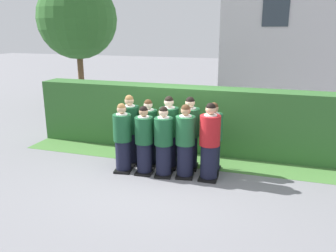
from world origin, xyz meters
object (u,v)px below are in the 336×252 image
at_px(student_front_row_3, 185,143).
at_px(student_in_red_blazer, 210,144).
at_px(student_front_row_0, 123,139).
at_px(student_front_row_1, 144,142).
at_px(student_rear_row_0, 130,131).
at_px(student_rear_row_2, 169,134).
at_px(student_front_row_2, 164,143).
at_px(student_rear_row_3, 190,135).
at_px(student_rear_row_4, 213,139).
at_px(student_rear_row_1, 149,134).

relative_size(student_front_row_3, student_in_red_blazer, 0.96).
relative_size(student_front_row_0, student_front_row_1, 1.02).
xyz_separation_m(student_front_row_0, student_rear_row_0, (-0.03, 0.49, 0.04)).
relative_size(student_rear_row_0, student_rear_row_2, 0.99).
height_order(student_front_row_0, student_front_row_3, student_front_row_3).
distance_m(student_front_row_2, student_front_row_3, 0.46).
bearing_deg(student_rear_row_3, student_rear_row_4, 0.60).
bearing_deg(student_front_row_1, student_rear_row_4, 23.07).
xyz_separation_m(student_in_red_blazer, student_rear_row_0, (-1.95, 0.35, -0.01)).
bearing_deg(student_front_row_2, student_front_row_1, -179.15).
bearing_deg(student_rear_row_1, student_rear_row_4, 3.35).
height_order(student_front_row_0, student_rear_row_0, student_rear_row_0).
relative_size(student_in_red_blazer, student_rear_row_3, 1.00).
distance_m(student_rear_row_0, student_rear_row_3, 1.41).
relative_size(student_front_row_0, student_rear_row_2, 0.93).
height_order(student_front_row_1, student_front_row_2, student_front_row_2).
xyz_separation_m(student_front_row_3, student_rear_row_1, (-0.99, 0.42, -0.02)).
bearing_deg(student_rear_row_0, student_rear_row_3, 4.90).
bearing_deg(student_rear_row_2, student_front_row_2, -85.85).
bearing_deg(student_front_row_3, student_front_row_1, -174.06).
xyz_separation_m(student_rear_row_3, student_rear_row_4, (0.53, 0.01, -0.05)).
relative_size(student_front_row_3, student_rear_row_1, 1.02).
height_order(student_front_row_0, student_rear_row_3, student_rear_row_3).
distance_m(student_rear_row_0, student_rear_row_4, 1.94).
bearing_deg(student_front_row_3, student_rear_row_4, 45.16).
relative_size(student_front_row_0, student_rear_row_0, 0.95).
relative_size(student_rear_row_1, student_rear_row_3, 0.94).
xyz_separation_m(student_front_row_2, student_front_row_3, (0.46, 0.09, 0.03)).
xyz_separation_m(student_front_row_1, student_rear_row_3, (0.87, 0.59, 0.07)).
height_order(student_in_red_blazer, student_rear_row_2, student_rear_row_2).
xyz_separation_m(student_front_row_3, student_in_red_blazer, (0.52, 0.03, 0.03)).
height_order(student_front_row_1, student_rear_row_1, student_rear_row_1).
bearing_deg(student_rear_row_0, student_rear_row_1, 4.98).
relative_size(student_rear_row_0, student_rear_row_1, 1.05).
relative_size(student_in_red_blazer, student_rear_row_2, 1.00).
relative_size(student_front_row_1, student_rear_row_0, 0.93).
xyz_separation_m(student_front_row_0, student_rear_row_2, (0.91, 0.53, 0.06)).
bearing_deg(student_front_row_3, student_rear_row_3, 93.42).
bearing_deg(student_front_row_1, student_rear_row_3, 34.15).
bearing_deg(student_front_row_3, student_rear_row_1, 157.16).
xyz_separation_m(student_rear_row_0, student_rear_row_2, (0.94, 0.04, 0.01)).
height_order(student_front_row_2, student_front_row_3, student_front_row_3).
bearing_deg(student_rear_row_0, student_front_row_1, -41.44).
distance_m(student_front_row_1, student_front_row_2, 0.45).
xyz_separation_m(student_front_row_1, student_rear_row_4, (1.40, 0.60, 0.02)).
xyz_separation_m(student_front_row_1, student_rear_row_1, (-0.09, 0.51, 0.02)).
height_order(student_front_row_0, student_front_row_2, student_front_row_0).
distance_m(student_in_red_blazer, student_rear_row_0, 1.98).
distance_m(student_in_red_blazer, student_rear_row_4, 0.48).
distance_m(student_front_row_1, student_rear_row_1, 0.52).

